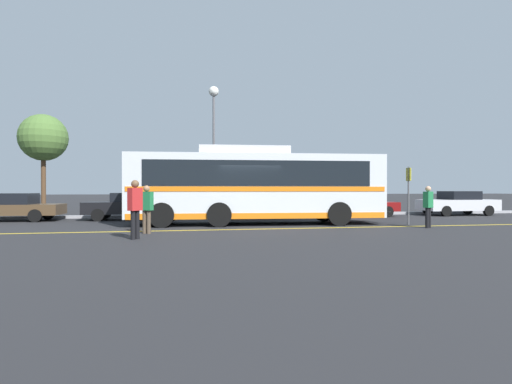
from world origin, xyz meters
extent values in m
plane|color=#262628|center=(0.00, 0.00, 0.00)|extent=(220.00, 220.00, 0.00)
cube|color=gold|center=(0.45, -1.97, 0.00)|extent=(30.88, 0.20, 0.01)
cube|color=#99999E|center=(0.45, 5.38, 0.07)|extent=(38.88, 0.36, 0.15)
cube|color=silver|center=(0.45, 0.23, 1.67)|extent=(11.03, 3.25, 2.70)
cube|color=black|center=(0.45, 0.23, 2.19)|extent=(9.52, 3.18, 1.06)
cube|color=orange|center=(0.45, 0.23, 1.54)|extent=(10.82, 3.27, 0.20)
cube|color=orange|center=(0.45, 0.23, 0.44)|extent=(10.82, 3.26, 0.24)
cube|color=black|center=(5.90, -0.16, 1.72)|extent=(0.20, 2.18, 2.00)
cube|color=black|center=(5.90, -0.16, 2.87)|extent=(0.16, 1.73, 0.24)
cube|color=silver|center=(-0.09, 0.27, 3.19)|extent=(3.94, 2.25, 0.34)
cube|color=black|center=(6.18, -0.18, 0.55)|extent=(0.17, 1.86, 0.04)
cube|color=black|center=(6.18, -0.18, 0.35)|extent=(0.17, 1.86, 0.04)
cylinder|color=black|center=(3.91, 1.18, 0.50)|extent=(1.02, 0.35, 1.00)
cylinder|color=black|center=(3.74, -1.19, 0.50)|extent=(1.02, 0.35, 1.00)
cylinder|color=black|center=(-1.09, 1.54, 0.50)|extent=(1.02, 0.35, 1.00)
cylinder|color=black|center=(-1.26, -0.84, 0.50)|extent=(1.02, 0.35, 1.00)
cylinder|color=black|center=(-3.37, 1.70, 0.50)|extent=(1.02, 0.35, 1.00)
cylinder|color=black|center=(-3.54, -0.67, 0.50)|extent=(1.02, 0.35, 1.00)
cube|color=#4C3823|center=(-10.92, 3.99, 0.55)|extent=(4.76, 1.87, 0.51)
cube|color=black|center=(-10.80, 3.99, 1.07)|extent=(2.01, 1.62, 0.53)
cylinder|color=black|center=(-9.46, 3.11, 0.30)|extent=(0.60, 0.21, 0.60)
cylinder|color=black|center=(-9.44, 4.83, 0.30)|extent=(0.60, 0.21, 0.60)
cube|color=black|center=(-5.37, 3.89, 0.60)|extent=(4.27, 1.81, 0.60)
cube|color=black|center=(-5.26, 3.89, 1.12)|extent=(1.81, 1.54, 0.45)
cylinder|color=black|center=(-6.70, 3.11, 0.30)|extent=(0.60, 0.21, 0.60)
cylinder|color=black|center=(-6.66, 4.73, 0.30)|extent=(0.60, 0.21, 0.60)
cylinder|color=black|center=(-4.08, 3.05, 0.30)|extent=(0.60, 0.21, 0.60)
cylinder|color=black|center=(-4.04, 4.67, 0.30)|extent=(0.60, 0.21, 0.60)
cube|color=#335B33|center=(1.12, 3.95, 0.63)|extent=(4.25, 1.79, 0.66)
cube|color=black|center=(1.02, 3.95, 1.21)|extent=(1.80, 1.53, 0.50)
cylinder|color=black|center=(2.41, 4.78, 0.30)|extent=(0.60, 0.21, 0.60)
cylinder|color=black|center=(2.45, 3.18, 0.30)|extent=(0.60, 0.21, 0.60)
cylinder|color=black|center=(-0.20, 4.72, 0.30)|extent=(0.60, 0.21, 0.60)
cylinder|color=black|center=(-0.16, 3.11, 0.30)|extent=(0.60, 0.21, 0.60)
cube|color=maroon|center=(7.06, 4.03, 0.55)|extent=(4.22, 2.02, 0.51)
cube|color=black|center=(7.16, 4.03, 1.06)|extent=(1.82, 1.67, 0.49)
cylinder|color=black|center=(5.83, 3.11, 0.30)|extent=(0.61, 0.23, 0.60)
cylinder|color=black|center=(5.73, 4.81, 0.30)|extent=(0.61, 0.23, 0.60)
cylinder|color=black|center=(8.39, 3.25, 0.30)|extent=(0.61, 0.23, 0.60)
cylinder|color=black|center=(8.29, 4.95, 0.30)|extent=(0.61, 0.23, 0.60)
cube|color=silver|center=(13.23, 3.98, 0.61)|extent=(4.38, 1.89, 0.63)
cube|color=black|center=(13.34, 3.98, 1.17)|extent=(1.85, 1.63, 0.49)
cylinder|color=black|center=(11.87, 3.13, 0.30)|extent=(0.60, 0.21, 0.60)
cylinder|color=black|center=(11.90, 4.87, 0.30)|extent=(0.60, 0.21, 0.60)
cylinder|color=black|center=(14.57, 3.09, 0.30)|extent=(0.60, 0.21, 0.60)
cylinder|color=black|center=(14.59, 4.82, 0.30)|extent=(0.60, 0.21, 0.60)
cylinder|color=brown|center=(-3.87, -2.84, 0.40)|extent=(0.14, 0.14, 0.81)
cylinder|color=brown|center=(-4.01, -2.75, 0.40)|extent=(0.14, 0.14, 0.81)
cube|color=#1E723F|center=(-3.94, -2.80, 1.12)|extent=(0.47, 0.41, 0.64)
sphere|color=#9E704C|center=(-3.94, -2.80, 1.55)|extent=(0.22, 0.22, 0.22)
cylinder|color=black|center=(6.92, -2.65, 0.40)|extent=(0.14, 0.14, 0.80)
cylinder|color=black|center=(6.78, -2.74, 0.40)|extent=(0.14, 0.14, 0.80)
cube|color=#1E723F|center=(6.85, -2.69, 1.12)|extent=(0.47, 0.40, 0.64)
sphere|color=tan|center=(6.85, -2.69, 1.55)|extent=(0.22, 0.22, 0.22)
cylinder|color=black|center=(-4.20, -4.40, 0.44)|extent=(0.14, 0.14, 0.88)
cylinder|color=black|center=(-4.09, -4.27, 0.44)|extent=(0.14, 0.14, 0.88)
cube|color=red|center=(-4.15, -4.34, 1.23)|extent=(0.44, 0.46, 0.70)
sphere|color=brown|center=(-4.15, -4.34, 1.69)|extent=(0.24, 0.24, 0.24)
cylinder|color=#59595E|center=(6.90, -1.21, 1.25)|extent=(0.07, 0.07, 2.50)
cube|color=yellow|center=(6.90, -1.21, 2.17)|extent=(0.06, 0.40, 0.56)
cylinder|color=#59595E|center=(-0.95, 5.98, 3.43)|extent=(0.14, 0.14, 6.86)
sphere|color=silver|center=(-0.95, 5.98, 7.15)|extent=(0.58, 0.58, 0.58)
cylinder|color=#513823|center=(-11.19, 9.70, 1.83)|extent=(0.28, 0.28, 3.65)
sphere|color=#4C7033|center=(-11.19, 9.70, 4.73)|extent=(2.87, 2.87, 2.87)
camera|label=1|loc=(-2.73, -16.97, 1.53)|focal=28.00mm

